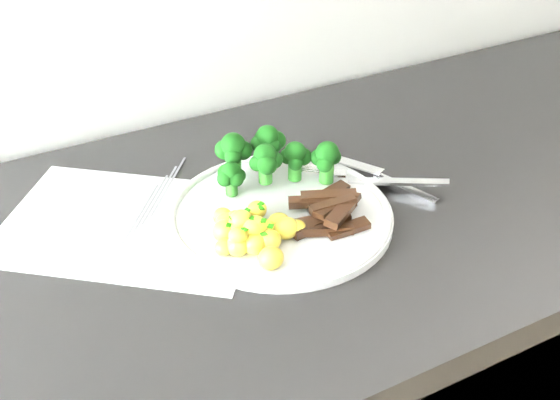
% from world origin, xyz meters
% --- Properties ---
extents(recipe_paper, '(0.39, 0.38, 0.00)m').
position_xyz_m(recipe_paper, '(-0.16, 1.74, 0.92)').
color(recipe_paper, silver).
rests_on(recipe_paper, counter).
extents(plate, '(0.29, 0.29, 0.02)m').
position_xyz_m(plate, '(0.01, 1.66, 0.93)').
color(plate, white).
rests_on(plate, counter).
extents(broccoli, '(0.17, 0.11, 0.07)m').
position_xyz_m(broccoli, '(0.03, 1.74, 0.97)').
color(broccoli, '#23601A').
rests_on(broccoli, plate).
extents(potatoes, '(0.12, 0.13, 0.04)m').
position_xyz_m(potatoes, '(-0.04, 1.63, 0.94)').
color(potatoes, '#FFE24F').
rests_on(potatoes, plate).
extents(beef_strips, '(0.12, 0.10, 0.03)m').
position_xyz_m(beef_strips, '(0.06, 1.62, 0.94)').
color(beef_strips, black).
rests_on(beef_strips, plate).
extents(fork, '(0.16, 0.14, 0.02)m').
position_xyz_m(fork, '(0.16, 1.66, 0.94)').
color(fork, silver).
rests_on(fork, plate).
extents(knife, '(0.10, 0.19, 0.02)m').
position_xyz_m(knife, '(0.18, 1.66, 0.93)').
color(knife, silver).
rests_on(knife, plate).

